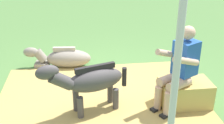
{
  "coord_description": "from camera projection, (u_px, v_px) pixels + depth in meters",
  "views": [
    {
      "loc": [
        0.43,
        4.24,
        2.43
      ],
      "look_at": [
        -0.11,
        0.05,
        0.55
      ],
      "focal_mm": 45.57,
      "sensor_mm": 36.0,
      "label": 1
    }
  ],
  "objects": [
    {
      "name": "pony_standing",
      "position": [
        90.0,
        81.0,
        4.08
      ],
      "size": [
        1.31,
        0.61,
        0.88
      ],
      "color": "#4C4747",
      "rests_on": "ground"
    },
    {
      "name": "person_seated",
      "position": [
        180.0,
        67.0,
        4.11
      ],
      "size": [
        0.72,
        0.6,
        1.29
      ],
      "color": "#D8AD8C",
      "rests_on": "ground"
    },
    {
      "name": "pony_lying",
      "position": [
        64.0,
        58.0,
        5.69
      ],
      "size": [
        1.35,
        0.49,
        0.42
      ],
      "color": "gray",
      "rests_on": "ground"
    },
    {
      "name": "hay_patch",
      "position": [
        100.0,
        93.0,
        4.77
      ],
      "size": [
        3.31,
        2.19,
        0.02
      ],
      "primitive_type": "cube",
      "color": "tan",
      "rests_on": "ground"
    },
    {
      "name": "tent_pole_left",
      "position": [
        172.0,
        109.0,
        2.36
      ],
      "size": [
        0.06,
        0.06,
        2.22
      ],
      "primitive_type": "cylinder",
      "color": "silver",
      "rests_on": "ground"
    },
    {
      "name": "soda_bottle",
      "position": [
        206.0,
        89.0,
        4.69
      ],
      "size": [
        0.07,
        0.07,
        0.25
      ],
      "color": "#197233",
      "rests_on": "ground"
    },
    {
      "name": "hay_bale",
      "position": [
        184.0,
        94.0,
        4.37
      ],
      "size": [
        0.77,
        0.47,
        0.41
      ],
      "primitive_type": "cube",
      "color": "tan",
      "rests_on": "ground"
    },
    {
      "name": "ground_plane",
      "position": [
        105.0,
        90.0,
        4.88
      ],
      "size": [
        24.0,
        24.0,
        0.0
      ],
      "primitive_type": "plane",
      "color": "#568442"
    }
  ]
}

